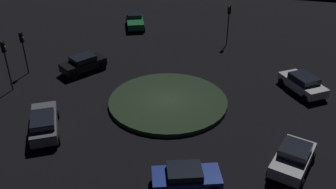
% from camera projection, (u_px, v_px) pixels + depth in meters
% --- Properties ---
extents(ground_plane, '(115.27, 115.27, 0.00)m').
position_uv_depth(ground_plane, '(168.00, 103.00, 29.17)').
color(ground_plane, black).
extents(roundabout_island, '(9.27, 9.27, 0.34)m').
position_uv_depth(roundabout_island, '(168.00, 101.00, 29.09)').
color(roundabout_island, '#263823').
rests_on(roundabout_island, ground_plane).
extents(car_black, '(3.15, 4.36, 1.53)m').
position_uv_depth(car_black, '(83.00, 63.00, 33.65)').
color(car_black, black).
rests_on(car_black, ground_plane).
extents(car_grey, '(4.69, 2.30, 1.55)m').
position_uv_depth(car_grey, '(44.00, 123.00, 25.36)').
color(car_grey, slate).
rests_on(car_grey, ground_plane).
extents(car_white, '(4.18, 2.09, 1.47)m').
position_uv_depth(car_white, '(303.00, 83.00, 30.46)').
color(car_white, white).
rests_on(car_white, ground_plane).
extents(car_silver, '(3.78, 4.16, 1.58)m').
position_uv_depth(car_silver, '(293.00, 158.00, 22.16)').
color(car_silver, silver).
rests_on(car_silver, ground_plane).
extents(car_green, '(4.60, 2.90, 1.44)m').
position_uv_depth(car_green, '(135.00, 21.00, 44.23)').
color(car_green, '#1E7238').
rests_on(car_green, ground_plane).
extents(car_blue, '(2.86, 4.19, 1.37)m').
position_uv_depth(car_blue, '(186.00, 177.00, 20.78)').
color(car_blue, '#1E38A5').
rests_on(car_blue, ground_plane).
extents(traffic_light_northeast, '(0.38, 0.39, 3.87)m').
position_uv_depth(traffic_light_northeast, '(23.00, 45.00, 32.44)').
color(traffic_light_northeast, '#2D2D2D').
rests_on(traffic_light_northeast, ground_plane).
extents(traffic_light_southeast, '(0.38, 0.39, 4.23)m').
position_uv_depth(traffic_light_southeast, '(229.00, 17.00, 38.30)').
color(traffic_light_southeast, '#2D2D2D').
rests_on(traffic_light_southeast, ground_plane).
extents(traffic_light_northeast_near, '(0.37, 0.40, 4.28)m').
position_uv_depth(traffic_light_northeast_near, '(5.00, 56.00, 29.58)').
color(traffic_light_northeast_near, '#2D2D2D').
rests_on(traffic_light_northeast_near, ground_plane).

